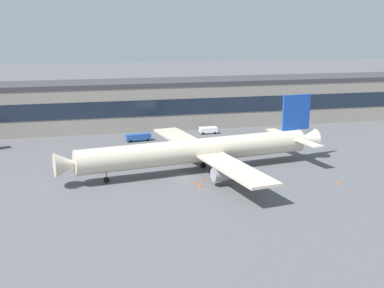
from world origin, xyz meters
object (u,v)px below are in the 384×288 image
(traffic_cone_2, at_px, (203,180))
(traffic_cone_1, at_px, (200,185))
(pushback_tractor, at_px, (208,130))
(traffic_cone_3, at_px, (195,182))
(belt_loader, at_px, (139,137))
(traffic_cone_0, at_px, (338,183))
(airliner, at_px, (201,150))

(traffic_cone_2, bearing_deg, traffic_cone_1, -111.41)
(pushback_tractor, relative_size, traffic_cone_3, 8.00)
(belt_loader, bearing_deg, traffic_cone_3, -81.44)
(traffic_cone_1, relative_size, traffic_cone_3, 1.18)
(pushback_tractor, relative_size, traffic_cone_2, 8.53)
(pushback_tractor, height_order, traffic_cone_2, pushback_tractor)
(pushback_tractor, height_order, traffic_cone_0, pushback_tractor)
(belt_loader, bearing_deg, airliner, -73.76)
(belt_loader, height_order, traffic_cone_1, belt_loader)
(traffic_cone_0, distance_m, traffic_cone_3, 27.26)
(pushback_tractor, bearing_deg, traffic_cone_3, -108.18)
(airliner, relative_size, traffic_cone_1, 80.32)
(traffic_cone_0, xyz_separation_m, traffic_cone_3, (-26.42, 6.73, 0.01))
(belt_loader, relative_size, pushback_tractor, 1.35)
(airliner, distance_m, belt_loader, 31.91)
(traffic_cone_1, bearing_deg, belt_loader, 98.59)
(airliner, height_order, traffic_cone_3, airliner)
(traffic_cone_2, xyz_separation_m, traffic_cone_3, (-1.81, -1.45, 0.02))
(airliner, bearing_deg, traffic_cone_3, -111.06)
(traffic_cone_0, bearing_deg, traffic_cone_1, 170.22)
(belt_loader, relative_size, traffic_cone_2, 11.49)
(traffic_cone_0, xyz_separation_m, traffic_cone_2, (-24.61, 8.19, -0.01))
(belt_loader, height_order, pushback_tractor, belt_loader)
(airliner, height_order, traffic_cone_1, airliner)
(traffic_cone_2, bearing_deg, belt_loader, 101.60)
(belt_loader, bearing_deg, traffic_cone_2, -78.40)
(airliner, relative_size, belt_loader, 8.79)
(traffic_cone_0, relative_size, traffic_cone_2, 1.03)
(traffic_cone_1, bearing_deg, traffic_cone_2, 68.59)
(belt_loader, height_order, traffic_cone_3, belt_loader)
(airliner, height_order, traffic_cone_2, airliner)
(traffic_cone_1, bearing_deg, airliner, 75.11)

